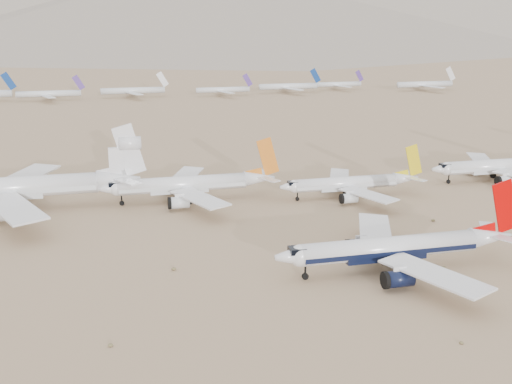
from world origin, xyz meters
TOP-DOWN VIEW (x-y plane):
  - ground at (0.00, 0.00)m, footprint 7000.00×7000.00m
  - main_airliner at (14.71, 3.17)m, footprint 51.06×49.88m
  - row2_navy_widebody at (80.13, 64.17)m, footprint 46.59×45.56m
  - row2_gold_tail at (26.29, 57.28)m, footprint 41.35×40.44m
  - row2_orange_tail at (-19.53, 64.65)m, footprint 48.65×47.59m
  - row2_white_trijet at (-64.96, 66.58)m, footprint 63.97×62.52m
  - distant_storage_row at (-34.40, 308.47)m, footprint 477.18×57.13m
  - foothills at (526.68, 1100.00)m, footprint 4637.50×1395.00m
  - desert_scrub at (-11.08, -26.49)m, footprint 247.37×121.67m

SIDE VIEW (x-z plane):
  - ground at x=0.00m, z-range 0.00..0.00m
  - desert_scrub at x=-11.08m, z-range -0.03..0.60m
  - row2_gold_tail at x=26.29m, z-range -3.24..11.48m
  - distant_storage_row at x=-34.40m, z-range -3.31..12.14m
  - row2_navy_widebody at x=80.13m, z-range -3.66..12.92m
  - row2_orange_tail at x=-19.53m, z-range -3.81..13.55m
  - main_airliner at x=14.71m, z-range -4.06..13.96m
  - row2_white_trijet at x=-64.96m, z-range -4.77..17.90m
  - foothills at x=526.68m, z-range -10.35..144.65m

